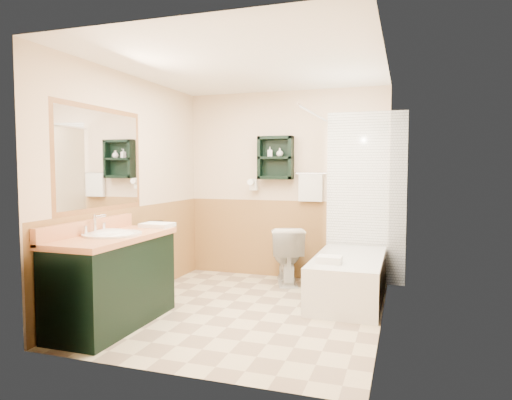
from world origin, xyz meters
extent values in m
plane|color=beige|center=(0.00, 0.00, 0.00)|extent=(3.00, 3.00, 0.00)
cube|color=#FFECC7|center=(0.00, 1.52, 1.20)|extent=(2.60, 0.04, 2.40)
cube|color=#FFECC7|center=(-1.32, 0.00, 1.20)|extent=(0.04, 3.00, 2.40)
cube|color=#FFECC7|center=(1.32, 0.00, 1.20)|extent=(0.04, 3.00, 2.40)
cube|color=white|center=(0.00, 0.00, 2.42)|extent=(2.60, 3.00, 0.04)
cube|color=black|center=(-0.10, 1.41, 1.55)|extent=(0.45, 0.15, 0.55)
cylinder|color=silver|center=(0.53, 0.75, 2.00)|extent=(0.03, 1.60, 0.03)
cube|color=black|center=(-0.99, -0.78, 0.41)|extent=(0.59, 1.30, 0.82)
cube|color=white|center=(0.93, 0.69, 0.24)|extent=(0.71, 1.50, 0.47)
imported|color=white|center=(0.11, 1.20, 0.35)|extent=(0.60, 0.80, 0.70)
cube|color=white|center=(-0.89, -0.17, 0.84)|extent=(0.30, 0.24, 0.04)
imported|color=black|center=(-1.16, 0.06, 0.93)|extent=(0.15, 0.08, 0.21)
cube|color=white|center=(0.78, 0.28, 0.51)|extent=(0.24, 0.20, 0.07)
imported|color=white|center=(-0.17, 1.40, 1.59)|extent=(0.10, 0.14, 0.06)
imported|color=white|center=(-0.04, 1.40, 1.61)|extent=(0.11, 0.13, 0.08)
camera|label=1|loc=(1.49, -4.21, 1.42)|focal=32.00mm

